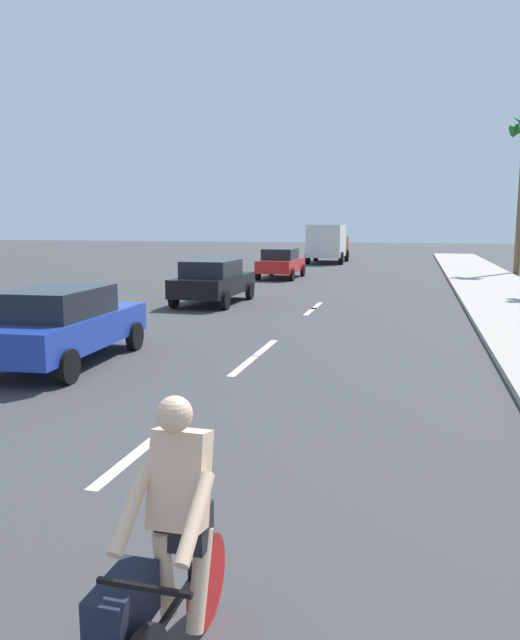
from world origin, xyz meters
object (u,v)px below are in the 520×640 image
(cyclist, at_px, (167,555))
(parked_car_red, at_px, (281,262))
(parked_car_blue, at_px, (60,323))
(parked_car_black, at_px, (213,280))
(delivery_truck, at_px, (328,242))

(cyclist, distance_m, parked_car_red, 28.73)
(cyclist, height_order, parked_car_blue, cyclist)
(parked_car_black, bearing_deg, delivery_truck, 89.13)
(cyclist, distance_m, parked_car_black, 18.30)
(cyclist, relative_size, parked_car_red, 0.43)
(parked_car_red, relative_size, delivery_truck, 0.68)
(cyclist, distance_m, delivery_truck, 42.15)
(parked_car_blue, height_order, parked_car_red, same)
(parked_car_black, distance_m, parked_car_red, 10.78)
(delivery_truck, bearing_deg, cyclist, -83.79)
(cyclist, relative_size, parked_car_blue, 0.40)
(parked_car_blue, height_order, parked_car_black, same)
(cyclist, xyz_separation_m, delivery_truck, (-4.88, 41.86, 0.67))
(parked_car_blue, bearing_deg, cyclist, -57.13)
(parked_car_black, bearing_deg, parked_car_red, 90.07)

